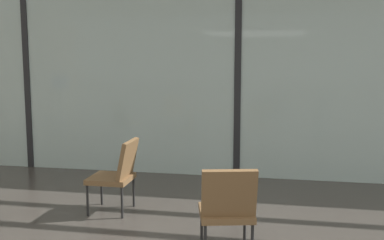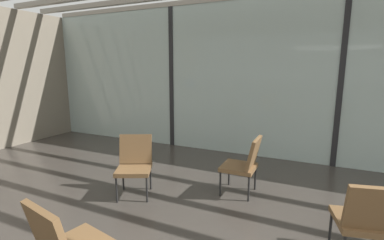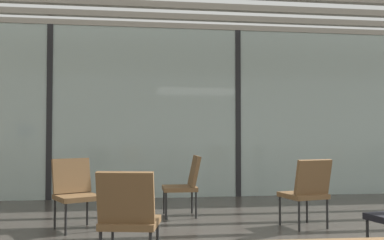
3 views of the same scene
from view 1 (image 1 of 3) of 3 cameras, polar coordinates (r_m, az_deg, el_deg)
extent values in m
cube|color=#A3B7B2|center=(6.79, 5.95, 5.93)|extent=(14.00, 0.08, 3.19)
cube|color=black|center=(7.90, -20.39, 5.72)|extent=(0.10, 0.12, 3.19)
cube|color=black|center=(6.79, 5.95, 5.93)|extent=(0.10, 0.12, 3.19)
ellipsoid|color=silver|center=(10.78, 9.55, 7.91)|extent=(12.30, 3.74, 3.74)
sphere|color=gray|center=(12.29, -18.09, 7.58)|extent=(2.06, 2.06, 2.06)
sphere|color=black|center=(9.77, -11.21, 9.57)|extent=(0.28, 0.28, 0.28)
sphere|color=black|center=(9.47, -6.08, 9.74)|extent=(0.28, 0.28, 0.28)
sphere|color=black|center=(9.25, -0.65, 9.83)|extent=(0.28, 0.28, 0.28)
sphere|color=black|center=(9.11, 4.98, 9.84)|extent=(0.28, 0.28, 0.28)
cube|color=brown|center=(4.16, 4.40, -11.86)|extent=(0.58, 0.58, 0.06)
cube|color=brown|center=(3.88, 4.82, -9.42)|extent=(0.50, 0.25, 0.44)
cylinder|color=black|center=(4.46, 6.81, -13.48)|extent=(0.03, 0.03, 0.37)
cylinder|color=black|center=(4.41, 1.26, -13.65)|extent=(0.03, 0.03, 0.37)
cube|color=brown|center=(5.39, -10.43, -7.44)|extent=(0.48, 0.48, 0.06)
cube|color=brown|center=(5.25, -8.30, -4.96)|extent=(0.14, 0.48, 0.44)
cylinder|color=black|center=(5.71, -11.59, -8.85)|extent=(0.03, 0.03, 0.37)
cylinder|color=black|center=(5.34, -13.33, -10.05)|extent=(0.03, 0.03, 0.37)
cylinder|color=black|center=(5.57, -7.54, -9.19)|extent=(0.03, 0.03, 0.37)
cylinder|color=black|center=(5.19, -9.02, -10.47)|extent=(0.03, 0.03, 0.37)
camera|label=2|loc=(1.33, -31.09, 10.20)|focal=26.02mm
camera|label=3|loc=(3.04, -107.07, -13.83)|focal=40.98mm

